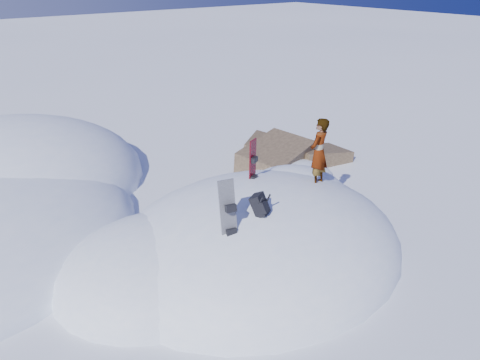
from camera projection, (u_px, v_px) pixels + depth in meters
ground at (257, 251)px, 10.67m from camera, size 120.00×120.00×0.00m
snow_mound at (245, 249)px, 10.75m from camera, size 8.00×6.00×3.00m
rock_outcrop at (286, 170)px, 14.91m from camera, size 4.68×4.41×1.68m
snowboard_red at (253, 171)px, 10.87m from camera, size 0.28×0.23×1.55m
snowboard_dark at (229, 222)px, 8.80m from camera, size 0.39×0.40×1.67m
backpack at (260, 205)px, 9.24m from camera, size 0.45×0.50×0.52m
gear_pile at (171, 315)px, 8.55m from camera, size 0.86×0.69×0.23m
person at (319, 152)px, 10.74m from camera, size 0.68×0.55×1.62m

